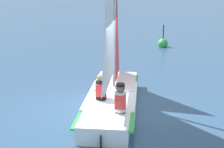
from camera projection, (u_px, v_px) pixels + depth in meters
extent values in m
plane|color=#2D4C6B|center=(112.00, 108.00, 9.10)|extent=(260.00, 260.00, 0.00)
cube|color=white|center=(112.00, 101.00, 9.04)|extent=(2.85, 2.30, 0.44)
cube|color=white|center=(117.00, 83.00, 10.73)|extent=(1.27, 1.13, 0.44)
cube|color=white|center=(104.00, 128.00, 7.34)|extent=(1.44, 1.51, 0.44)
cube|color=green|center=(112.00, 97.00, 9.00)|extent=(4.65, 3.11, 0.05)
cube|color=silver|center=(116.00, 81.00, 10.17)|extent=(2.39, 2.01, 0.04)
cylinder|color=#B7B7BC|center=(114.00, 9.00, 8.87)|extent=(0.08, 0.08, 4.74)
cylinder|color=#B7B7BC|center=(110.00, 79.00, 8.20)|extent=(2.21, 1.04, 0.07)
pyramid|color=white|center=(109.00, 1.00, 7.65)|extent=(2.09, 0.97, 3.96)
pyramid|color=red|center=(117.00, 31.00, 9.89)|extent=(1.42, 0.67, 3.03)
cube|color=black|center=(101.00, 142.00, 6.80)|extent=(0.09, 0.06, 0.31)
cube|color=black|center=(101.00, 106.00, 8.65)|extent=(0.35, 0.33, 0.45)
cylinder|color=black|center=(101.00, 90.00, 8.52)|extent=(0.40, 0.40, 0.50)
cube|color=red|center=(101.00, 89.00, 8.51)|extent=(0.42, 0.38, 0.35)
sphere|color=#A87A56|center=(101.00, 78.00, 8.42)|extent=(0.22, 0.22, 0.22)
cube|color=black|center=(120.00, 119.00, 7.79)|extent=(0.35, 0.33, 0.45)
cylinder|color=white|center=(120.00, 102.00, 7.66)|extent=(0.40, 0.40, 0.50)
cube|color=red|center=(120.00, 101.00, 7.65)|extent=(0.42, 0.38, 0.35)
sphere|color=brown|center=(120.00, 88.00, 7.56)|extent=(0.22, 0.22, 0.22)
cylinder|color=black|center=(120.00, 85.00, 7.54)|extent=(0.28, 0.28, 0.06)
sphere|color=green|center=(163.00, 43.00, 18.08)|extent=(0.58, 0.58, 0.58)
cylinder|color=black|center=(163.00, 32.00, 17.90)|extent=(0.06, 0.06, 0.89)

